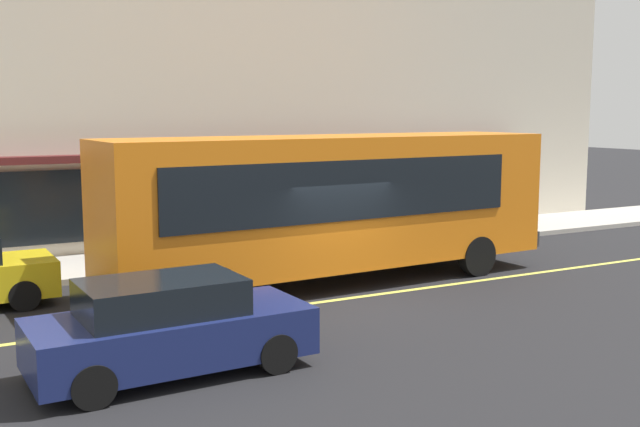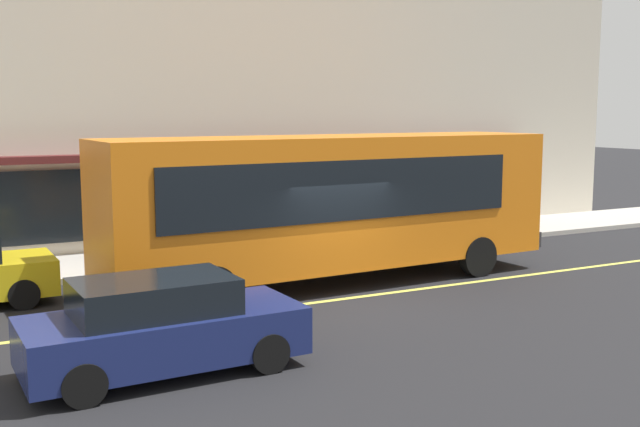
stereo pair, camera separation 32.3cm
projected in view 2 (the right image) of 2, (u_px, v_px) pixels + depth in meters
The scene contains 7 objects.
ground at pixel (344, 299), 16.55m from camera, with size 120.00×120.00×0.00m, color black.
sidewalk at pixel (245, 252), 21.63m from camera, with size 80.00×3.16×0.15m, color #B2ADA3.
lane_centre_stripe at pixel (344, 299), 16.55m from camera, with size 36.00×0.16×0.01m, color #D8D14C.
storefront_building at pixel (212, 45), 27.61m from camera, with size 27.65×11.39×12.96m.
bus at pixel (334, 201), 17.82m from camera, with size 11.23×3.03×3.50m.
traffic_light at pixel (255, 168), 20.57m from camera, with size 0.30×0.52×3.20m.
car_navy at pixel (162, 327), 11.79m from camera, with size 4.36×1.98×1.52m.
Camera 2 is at (-7.88, -14.10, 4.08)m, focal length 42.53 mm.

